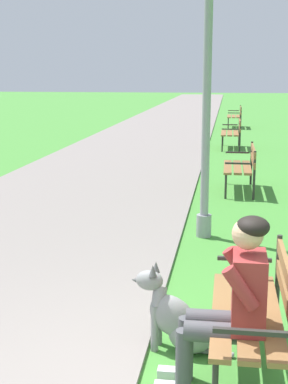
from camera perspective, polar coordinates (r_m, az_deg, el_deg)
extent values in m
cube|color=gray|center=(27.45, 2.96, 7.40)|extent=(4.07, 60.00, 0.04)
cube|color=olive|center=(4.28, 7.79, -11.80)|extent=(0.14, 1.50, 0.04)
cube|color=olive|center=(4.28, 10.18, -11.86)|extent=(0.14, 1.50, 0.04)
cube|color=olive|center=(4.29, 12.57, -11.90)|extent=(0.14, 1.50, 0.04)
cube|color=olive|center=(4.25, 14.09, -10.19)|extent=(0.04, 1.50, 0.11)
cube|color=olive|center=(4.18, 14.21, -7.90)|extent=(0.04, 1.50, 0.11)
cylinder|color=#2D2B28|center=(5.00, 7.54, -10.99)|extent=(0.04, 0.04, 0.45)
cylinder|color=#2D2B28|center=(4.95, 13.24, -8.98)|extent=(0.04, 0.04, 0.85)
cube|color=#2D2B28|center=(4.86, 10.04, -6.65)|extent=(0.45, 0.04, 0.03)
cube|color=#2D2B28|center=(3.58, 10.59, -13.65)|extent=(0.45, 0.04, 0.03)
cube|color=olive|center=(10.61, 8.39, 2.49)|extent=(0.14, 1.50, 0.04)
cube|color=olive|center=(10.62, 9.34, 2.46)|extent=(0.14, 1.50, 0.04)
cube|color=olive|center=(10.62, 10.28, 2.43)|extent=(0.14, 1.50, 0.04)
cube|color=olive|center=(10.60, 10.88, 3.16)|extent=(0.04, 1.50, 0.11)
cube|color=olive|center=(10.58, 10.92, 4.12)|extent=(0.04, 1.50, 0.11)
cylinder|color=#2D2B28|center=(11.33, 8.25, 1.94)|extent=(0.04, 0.04, 0.45)
cylinder|color=#2D2B28|center=(11.31, 10.71, 2.86)|extent=(0.04, 0.04, 0.85)
cube|color=#2D2B28|center=(11.27, 9.33, 3.93)|extent=(0.45, 0.04, 0.03)
cylinder|color=#2D2B28|center=(9.98, 8.20, 0.58)|extent=(0.04, 0.04, 0.45)
cylinder|color=#2D2B28|center=(9.95, 11.00, 1.63)|extent=(0.04, 0.04, 0.85)
cube|color=#2D2B28|center=(9.91, 9.42, 2.84)|extent=(0.45, 0.04, 0.03)
cube|color=olive|center=(16.64, 7.99, 5.88)|extent=(0.14, 1.50, 0.04)
cube|color=olive|center=(16.64, 8.60, 5.86)|extent=(0.14, 1.50, 0.04)
cube|color=olive|center=(16.64, 9.20, 5.84)|extent=(0.14, 1.50, 0.04)
cube|color=olive|center=(16.62, 9.58, 6.31)|extent=(0.04, 1.50, 0.11)
cube|color=olive|center=(16.61, 9.60, 6.93)|extent=(0.04, 1.50, 0.11)
cylinder|color=#2D2B28|center=(17.35, 7.91, 5.37)|extent=(0.04, 0.04, 0.45)
cylinder|color=#2D2B28|center=(17.33, 9.53, 5.98)|extent=(0.04, 0.04, 0.85)
cube|color=#2D2B28|center=(17.30, 8.62, 6.69)|extent=(0.45, 0.04, 0.03)
cylinder|color=#2D2B28|center=(15.98, 7.85, 4.82)|extent=(0.04, 0.04, 0.45)
cylinder|color=#2D2B28|center=(15.95, 9.60, 5.48)|extent=(0.04, 0.04, 0.85)
cube|color=#2D2B28|center=(15.93, 8.62, 6.25)|extent=(0.45, 0.04, 0.03)
cube|color=olive|center=(23.13, 8.53, 7.52)|extent=(0.14, 1.50, 0.04)
cube|color=olive|center=(23.13, 8.96, 7.51)|extent=(0.14, 1.50, 0.04)
cube|color=olive|center=(23.13, 9.40, 7.49)|extent=(0.14, 1.50, 0.04)
cube|color=olive|center=(23.13, 9.67, 7.83)|extent=(0.04, 1.50, 0.11)
cube|color=olive|center=(23.11, 9.69, 8.28)|extent=(0.04, 1.50, 0.11)
cylinder|color=#2D2B28|center=(23.84, 8.45, 7.11)|extent=(0.04, 0.04, 0.45)
cylinder|color=#2D2B28|center=(23.83, 9.63, 7.55)|extent=(0.04, 0.04, 0.85)
cube|color=#2D2B28|center=(23.81, 8.97, 8.06)|extent=(0.45, 0.04, 0.03)
cylinder|color=#2D2B28|center=(22.46, 8.44, 6.82)|extent=(0.04, 0.04, 0.45)
cylinder|color=#2D2B28|center=(22.45, 9.69, 7.29)|extent=(0.04, 0.04, 0.85)
cube|color=#2D2B28|center=(22.43, 8.99, 7.84)|extent=(0.45, 0.04, 0.03)
cylinder|color=#4C4C51|center=(4.09, 7.26, -12.60)|extent=(0.42, 0.14, 0.14)
cylinder|color=#4C4C51|center=(4.20, 4.20, -15.41)|extent=(0.11, 0.11, 0.47)
cube|color=silver|center=(4.30, 3.04, -17.72)|extent=(0.24, 0.09, 0.07)
cylinder|color=#4C4C51|center=(3.91, 7.19, -13.81)|extent=(0.42, 0.14, 0.14)
cylinder|color=#4C4C51|center=(4.03, 3.98, -16.70)|extent=(0.11, 0.11, 0.47)
cube|color=maroon|center=(3.90, 10.45, -9.81)|extent=(0.22, 0.36, 0.52)
cylinder|color=maroon|center=(4.05, 9.56, -7.44)|extent=(0.25, 0.09, 0.30)
cylinder|color=maroon|center=(3.68, 9.66, -9.49)|extent=(0.25, 0.09, 0.30)
sphere|color=tan|center=(3.77, 10.37, -4.15)|extent=(0.21, 0.21, 0.21)
ellipsoid|color=black|center=(3.76, 10.86, -3.43)|extent=(0.22, 0.23, 0.14)
ellipsoid|color=gray|center=(4.60, 4.73, -13.93)|extent=(0.40, 0.33, 0.32)
ellipsoid|color=gray|center=(4.58, 2.88, -12.31)|extent=(0.53, 0.29, 0.48)
ellipsoid|color=#595959|center=(4.55, 3.51, -11.94)|extent=(0.38, 0.24, 0.27)
cylinder|color=gray|center=(4.70, 1.47, -12.90)|extent=(0.06, 0.06, 0.38)
cylinder|color=gray|center=(4.60, 1.06, -13.50)|extent=(0.06, 0.06, 0.38)
cylinder|color=gray|center=(4.55, 1.53, -10.48)|extent=(0.13, 0.18, 0.19)
ellipsoid|color=gray|center=(4.52, 0.55, -8.85)|extent=(0.24, 0.17, 0.16)
cone|color=#595959|center=(4.55, -0.67, -8.84)|extent=(0.11, 0.10, 0.09)
cone|color=#595959|center=(4.51, 1.21, -7.52)|extent=(0.06, 0.06, 0.09)
cone|color=#595959|center=(4.43, 0.89, -7.89)|extent=(0.06, 0.06, 0.09)
cylinder|color=gray|center=(4.63, 7.21, -15.69)|extent=(0.28, 0.09, 0.04)
cylinder|color=gray|center=(7.67, 6.02, -3.36)|extent=(0.20, 0.20, 0.30)
cylinder|color=gray|center=(7.40, 6.38, 12.41)|extent=(0.11, 0.11, 4.47)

